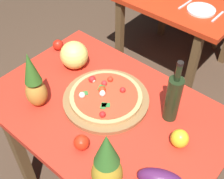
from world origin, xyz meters
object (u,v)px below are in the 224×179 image
object	(u,v)px
background_table	(181,5)
bell_pepper	(180,139)
melon	(74,55)
knife_utensil	(218,17)
tomato_at_corner	(81,142)
pineapple_left	(107,165)
pizza	(105,95)
wine_bottle	(173,98)
fork_utensil	(185,4)
eggplant	(161,179)
dinner_plate	(201,10)
tomato_beside_pepper	(58,45)
pineapple_right	(34,83)
display_table	(107,119)
pizza_board	(106,99)

from	to	relation	value
background_table	bell_pepper	bearing A→B (deg)	-60.10
background_table	bell_pepper	world-z (taller)	bell_pepper
melon	knife_utensil	world-z (taller)	melon
background_table	tomato_at_corner	distance (m)	1.70
pineapple_left	melon	world-z (taller)	pineapple_left
pizza	tomato_at_corner	size ratio (longest dim) A/B	5.18
wine_bottle	fork_utensil	distance (m)	1.19
pineapple_left	eggplant	world-z (taller)	pineapple_left
pineapple_left	melon	size ratio (longest dim) A/B	2.10
dinner_plate	fork_utensil	size ratio (longest dim) A/B	1.22
tomato_at_corner	fork_utensil	xyz separation A→B (m)	(-0.32, 1.49, -0.03)
pineapple_left	tomato_beside_pepper	xyz separation A→B (m)	(-0.87, 0.51, -0.12)
pineapple_left	knife_utensil	xyz separation A→B (m)	(-0.26, 1.56, -0.15)
pizza	pineapple_left	bearing A→B (deg)	-47.77
pineapple_right	dinner_plate	bearing A→B (deg)	82.23
display_table	pineapple_right	size ratio (longest dim) A/B	3.70
wine_bottle	melon	xyz separation A→B (m)	(-0.66, -0.03, -0.06)
background_table	dinner_plate	distance (m)	0.31
display_table	tomato_beside_pepper	world-z (taller)	tomato_beside_pepper
tomato_beside_pepper	fork_utensil	xyz separation A→B (m)	(0.34, 1.04, -0.03)
pineapple_right	tomato_beside_pepper	size ratio (longest dim) A/B	4.95
background_table	pizza	world-z (taller)	pizza
background_table	dinner_plate	size ratio (longest dim) A/B	4.77
pineapple_right	tomato_at_corner	world-z (taller)	pineapple_right
pizza	knife_utensil	world-z (taller)	pizza
fork_utensil	pineapple_left	bearing A→B (deg)	-68.56
pizza_board	fork_utensil	world-z (taller)	pizza_board
pineapple_right	tomato_beside_pepper	distance (m)	0.50
tomato_at_corner	fork_utensil	distance (m)	1.52
pineapple_left	tomato_at_corner	xyz separation A→B (m)	(-0.22, 0.07, -0.12)
pineapple_right	tomato_beside_pepper	xyz separation A→B (m)	(-0.28, 0.40, -0.12)
tomato_beside_pepper	eggplant	bearing A→B (deg)	-19.37
pineapple_right	fork_utensil	world-z (taller)	pineapple_right
bell_pepper	knife_utensil	xyz separation A→B (m)	(-0.38, 1.18, -0.04)
pizza_board	bell_pepper	distance (m)	0.45
background_table	pineapple_left	xyz separation A→B (m)	(0.64, -1.71, 0.27)
pizza_board	melon	world-z (taller)	melon
display_table	pineapple_right	bearing A→B (deg)	-144.97
pineapple_right	dinner_plate	xyz separation A→B (m)	(0.20, 1.44, -0.14)
bell_pepper	eggplant	world-z (taller)	same
eggplant	tomato_beside_pepper	world-z (taller)	eggplant
background_table	knife_utensil	size ratio (longest dim) A/B	5.82
wine_bottle	tomato_beside_pepper	bearing A→B (deg)	178.96
tomato_at_corner	dinner_plate	bearing A→B (deg)	96.81
background_table	tomato_at_corner	xyz separation A→B (m)	(0.42, -1.64, 0.14)
wine_bottle	tomato_at_corner	bearing A→B (deg)	-116.32
tomato_at_corner	fork_utensil	bearing A→B (deg)	102.04
pineapple_left	eggplant	size ratio (longest dim) A/B	1.77
display_table	melon	xyz separation A→B (m)	(-0.38, 0.14, 0.18)
wine_bottle	melon	bearing A→B (deg)	-177.20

